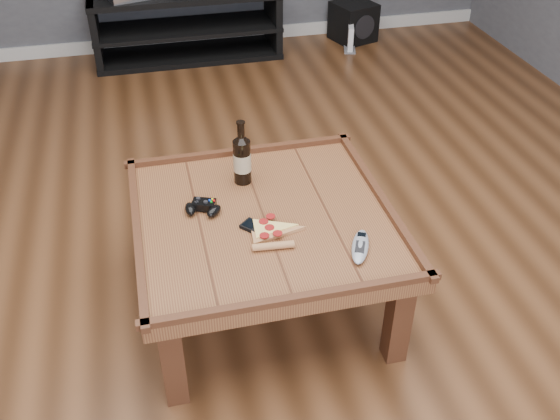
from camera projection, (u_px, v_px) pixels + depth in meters
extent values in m
plane|color=#422513|center=(265.00, 299.00, 2.70)|extent=(6.00, 6.00, 0.00)
cube|color=silver|center=(186.00, 39.00, 5.01)|extent=(5.00, 0.02, 0.10)
cube|color=#5C2F1A|center=(264.00, 222.00, 2.45)|extent=(1.00, 1.00, 0.06)
cube|color=#3D2010|center=(173.00, 361.00, 2.17)|extent=(0.08, 0.08, 0.39)
cube|color=#3D2010|center=(398.00, 320.00, 2.33)|extent=(0.08, 0.08, 0.39)
cube|color=#3D2010|center=(155.00, 220.00, 2.83)|extent=(0.08, 0.08, 0.39)
cube|color=#3D2010|center=(331.00, 195.00, 2.99)|extent=(0.08, 0.08, 0.39)
cube|color=#3D2010|center=(241.00, 151.00, 2.81)|extent=(1.03, 0.03, 0.03)
cube|color=#3D2010|center=(295.00, 299.00, 2.04)|extent=(1.03, 0.03, 0.03)
cube|color=#3D2010|center=(381.00, 197.00, 2.52)|extent=(0.03, 1.03, 0.03)
cube|color=#3D2010|center=(137.00, 231.00, 2.33)|extent=(0.03, 1.03, 0.03)
cube|color=black|center=(187.00, 28.00, 4.72)|extent=(1.40, 0.45, 0.03)
cube|color=black|center=(189.00, 54.00, 4.84)|extent=(1.40, 0.45, 0.04)
cube|color=black|center=(96.00, 33.00, 4.58)|extent=(0.05, 0.44, 0.50)
cube|color=black|center=(273.00, 18.00, 4.83)|extent=(0.05, 0.44, 0.50)
cylinder|color=black|center=(242.00, 162.00, 2.57)|extent=(0.07, 0.07, 0.19)
cone|color=black|center=(241.00, 138.00, 2.51)|extent=(0.07, 0.07, 0.03)
cylinder|color=black|center=(241.00, 130.00, 2.49)|extent=(0.03, 0.03, 0.07)
cylinder|color=black|center=(241.00, 122.00, 2.46)|extent=(0.04, 0.04, 0.01)
cylinder|color=#C7B590|center=(242.00, 162.00, 2.57)|extent=(0.07, 0.07, 0.08)
cube|color=black|center=(204.00, 204.00, 2.46)|extent=(0.11, 0.09, 0.03)
ellipsoid|color=black|center=(190.00, 209.00, 2.44)|extent=(0.04, 0.08, 0.04)
ellipsoid|color=black|center=(214.00, 211.00, 2.43)|extent=(0.08, 0.08, 0.04)
cylinder|color=black|center=(198.00, 199.00, 2.46)|extent=(0.02, 0.02, 0.01)
cylinder|color=black|center=(206.00, 202.00, 2.44)|extent=(0.02, 0.02, 0.01)
cylinder|color=yellow|center=(212.00, 199.00, 2.46)|extent=(0.01, 0.01, 0.01)
cylinder|color=red|center=(214.00, 201.00, 2.45)|extent=(0.01, 0.01, 0.01)
cylinder|color=#0C33CC|center=(210.00, 200.00, 2.45)|extent=(0.01, 0.01, 0.01)
cylinder|color=#0C9919|center=(211.00, 202.00, 2.44)|extent=(0.01, 0.01, 0.01)
cylinder|color=tan|center=(273.00, 246.00, 2.26)|extent=(0.16, 0.04, 0.03)
cylinder|color=maroon|center=(264.00, 235.00, 2.30)|extent=(0.04, 0.04, 0.00)
cylinder|color=maroon|center=(278.00, 233.00, 2.31)|extent=(0.04, 0.04, 0.00)
cylinder|color=maroon|center=(269.00, 227.00, 2.34)|extent=(0.04, 0.04, 0.00)
cylinder|color=maroon|center=(264.00, 221.00, 2.37)|extent=(0.04, 0.04, 0.00)
cylinder|color=maroon|center=(271.00, 216.00, 2.40)|extent=(0.04, 0.04, 0.00)
cube|color=black|center=(257.00, 228.00, 2.36)|extent=(0.13, 0.13, 0.01)
cube|color=black|center=(250.00, 224.00, 2.37)|extent=(0.07, 0.07, 0.00)
cube|color=black|center=(263.00, 229.00, 2.34)|extent=(0.07, 0.07, 0.00)
ellipsoid|color=#959AA2|center=(360.00, 246.00, 2.26)|extent=(0.14, 0.21, 0.03)
cube|color=black|center=(362.00, 235.00, 2.30)|extent=(0.04, 0.03, 0.00)
cube|color=black|center=(360.00, 247.00, 2.24)|extent=(0.06, 0.07, 0.00)
cube|color=black|center=(353.00, 22.00, 5.06)|extent=(0.38, 0.38, 0.30)
cylinder|color=black|center=(365.00, 27.00, 4.95)|extent=(0.18, 0.07, 0.19)
cube|color=slate|center=(350.00, 50.00, 4.95)|extent=(0.13, 0.18, 0.01)
cube|color=white|center=(350.00, 38.00, 4.90)|extent=(0.08, 0.15, 0.18)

